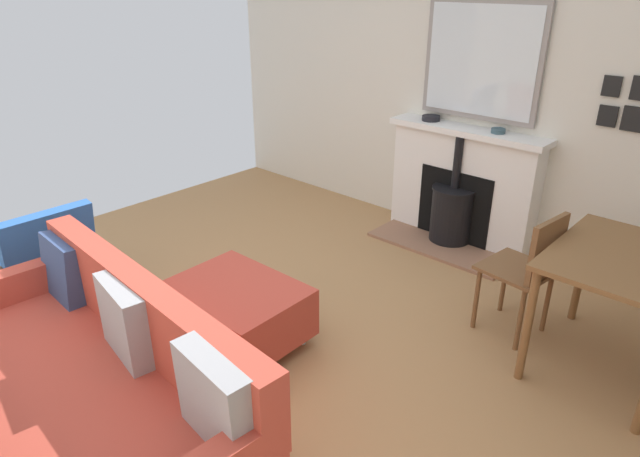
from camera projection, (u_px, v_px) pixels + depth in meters
The scene contains 12 objects.
ground_plane at pixel (216, 356), 3.44m from camera, with size 5.42×5.24×0.01m, color #A87A4C.
wall_left at pixel (458, 81), 4.70m from camera, with size 0.12×5.24×2.67m, color beige.
fireplace at pixel (459, 192), 4.79m from camera, with size 0.63×1.38×1.01m.
mirror_over_mantel at pixel (482, 61), 4.42m from camera, with size 0.04×1.01×0.93m.
mantel_bowl_near at pixel (431, 118), 4.79m from camera, with size 0.16×0.16×0.04m.
mantel_bowl_far at pixel (498, 130), 4.41m from camera, with size 0.12×0.12×0.04m.
sofa at pixel (95, 388), 2.64m from camera, with size 0.99×2.07×0.84m.
ottoman at pixel (237, 309), 3.47m from camera, with size 0.64×0.83×0.41m.
armchair_accent at pixel (43, 251), 3.81m from camera, with size 0.69×0.60×0.77m.
dining_table at pixel (622, 274), 3.07m from camera, with size 0.94×0.73×0.76m.
dining_chair_near_fireplace at pixel (530, 266), 3.43m from camera, with size 0.45×0.45×0.86m.
photo_gallery_row at pixel (625, 104), 3.83m from camera, with size 0.02×0.32×0.38m.
Camera 1 is at (1.63, 2.37, 2.15)m, focal length 31.04 mm.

